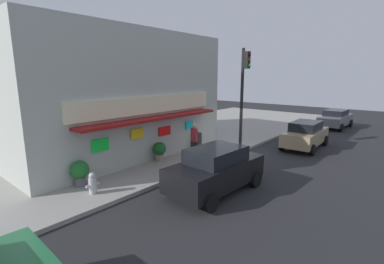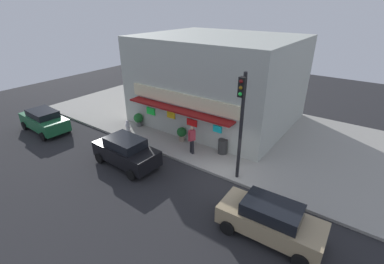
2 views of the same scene
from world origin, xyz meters
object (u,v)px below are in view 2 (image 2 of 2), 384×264
fire_hydrant (128,126)px  trash_can (223,146)px  potted_plant_by_window (182,133)px  traffic_light (241,115)px  parked_car_green (44,120)px  potted_plant_by_doorway (138,119)px  parked_car_tan (270,220)px  pedestrian (192,139)px  parked_car_black (126,151)px

fire_hydrant → trash_can: trash_can is taller
fire_hydrant → potted_plant_by_window: potted_plant_by_window is taller
traffic_light → parked_car_green: bearing=-169.4°
potted_plant_by_doorway → parked_car_tan: size_ratio=0.24×
pedestrian → potted_plant_by_window: pedestrian is taller
fire_hydrant → parked_car_tan: parked_car_tan is taller
fire_hydrant → pedestrian: 5.91m
fire_hydrant → parked_car_tan: (12.36, -3.49, 0.31)m
parked_car_tan → parked_car_black: bearing=177.6°
traffic_light → parked_car_black: (-6.05, -2.39, -2.94)m
fire_hydrant → pedestrian: size_ratio=0.44×
trash_can → potted_plant_by_window: potted_plant_by_window is taller
fire_hydrant → pedestrian: (5.87, 0.05, 0.62)m
potted_plant_by_window → parked_car_green: bearing=-154.8°
fire_hydrant → potted_plant_by_window: 4.43m
traffic_light → parked_car_black: size_ratio=1.37×
parked_car_green → traffic_light: bearing=10.6°
potted_plant_by_doorway → potted_plant_by_window: (4.23, -0.03, -0.02)m
potted_plant_by_doorway → parked_car_green: size_ratio=0.24×
potted_plant_by_doorway → parked_car_green: (-5.32, -4.51, 0.11)m
potted_plant_by_window → parked_car_tan: parked_car_tan is taller
parked_car_black → parked_car_green: parked_car_black is taller
trash_can → traffic_light: bearing=-44.2°
traffic_light → potted_plant_by_doorway: traffic_light is taller
trash_can → fire_hydrant: bearing=-171.1°
trash_can → parked_car_green: parked_car_green is taller
traffic_light → parked_car_green: size_ratio=1.33×
fire_hydrant → parked_car_green: 6.29m
trash_can → potted_plant_by_doorway: 7.39m
pedestrian → potted_plant_by_doorway: size_ratio=1.80×
parked_car_tan → pedestrian: bearing=151.4°
potted_plant_by_window → parked_car_black: bearing=-102.7°
traffic_light → fire_hydrant: bearing=175.6°
potted_plant_by_window → parked_car_tan: bearing=-29.2°
traffic_light → parked_car_black: 7.14m
trash_can → pedestrian: size_ratio=0.51×
fire_hydrant → trash_can: bearing=8.9°
trash_can → pedestrian: bearing=-145.0°
parked_car_tan → parked_car_green: size_ratio=0.98×
pedestrian → potted_plant_by_doorway: 5.89m
fire_hydrant → pedestrian: pedestrian is taller
trash_can → parked_car_black: 5.93m
potted_plant_by_window → parked_car_black: parked_car_black is taller
trash_can → pedestrian: (-1.59, -1.12, 0.53)m
pedestrian → parked_car_black: 4.05m
traffic_light → potted_plant_by_window: size_ratio=5.85×
parked_car_tan → parked_car_green: parked_car_tan is taller
parked_car_green → parked_car_black: bearing=2.3°
fire_hydrant → parked_car_green: bearing=-146.5°
trash_can → pedestrian: 2.02m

